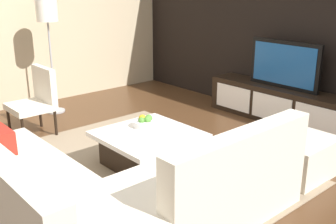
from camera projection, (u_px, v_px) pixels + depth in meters
The scene contains 12 objects.
ground_plane at pixel (147, 171), 4.26m from camera, with size 14.00×14.00×0.00m, color #4C301C.
feature_wall_back at pixel (301, 20), 5.51m from camera, with size 6.40×0.12×2.80m, color black.
side_wall_left at pixel (27, 15), 6.24m from camera, with size 0.12×5.20×2.80m, color #C6B28E.
area_rug at pixel (142, 168), 4.33m from camera, with size 3.09×2.48×0.01m, color gray.
media_console at pixel (281, 105), 5.68m from camera, with size 2.22×0.46×0.50m.
television at pixel (284, 65), 5.50m from camera, with size 1.06×0.06×0.65m.
sectional_couch at pixel (103, 192), 3.26m from camera, with size 2.38×2.38×0.85m.
coffee_table at pixel (149, 148), 4.33m from camera, with size 0.96×0.96×0.38m.
accent_chair_near at pixel (37, 97), 5.18m from camera, with size 0.54×0.51×0.87m.
floor_lamp at pixel (47, 18), 5.76m from camera, with size 0.30×0.30×1.68m.
ottoman at pixel (294, 155), 4.18m from camera, with size 0.70×0.70×0.40m, color beige.
fruit_bowl at pixel (145, 122), 4.45m from camera, with size 0.28×0.28×0.13m.
Camera 1 is at (3.04, -2.37, 1.92)m, focal length 43.22 mm.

